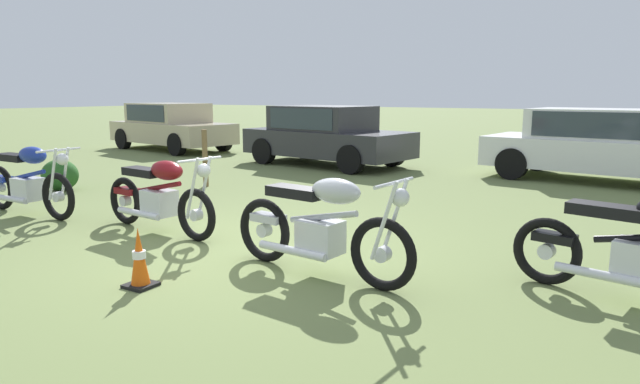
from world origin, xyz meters
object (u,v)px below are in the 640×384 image
object	(u,v)px
car_white	(602,141)
motorcycle_maroon	(159,195)
motorcycle_blue	(28,181)
motorcycle_silver	(320,226)
car_charcoal	(325,132)
car_beige	(170,124)
fence_post_wooden	(205,158)
shrub_low	(60,175)
traffic_cone	(139,260)

from	to	relation	value
car_white	motorcycle_maroon	bearing A→B (deg)	-112.99
car_white	motorcycle_blue	bearing A→B (deg)	-123.76
motorcycle_silver	car_charcoal	distance (m)	8.26
car_beige	car_charcoal	distance (m)	5.97
car_charcoal	fence_post_wooden	bearing A→B (deg)	-85.93
motorcycle_blue	shrub_low	xyz separation A→B (m)	(-1.47, 1.48, -0.21)
motorcycle_blue	shrub_low	size ratio (longest dim) A/B	3.02
motorcycle_blue	fence_post_wooden	world-z (taller)	fence_post_wooden
motorcycle_maroon	car_charcoal	distance (m)	6.94
motorcycle_blue	motorcycle_maroon	world-z (taller)	same
motorcycle_maroon	shrub_low	distance (m)	4.04
motorcycle_silver	shrub_low	distance (m)	6.63
car_beige	car_white	world-z (taller)	same
motorcycle_silver	traffic_cone	size ratio (longest dim) A/B	3.78
motorcycle_blue	car_white	distance (m)	10.22
motorcycle_blue	motorcycle_silver	distance (m)	4.96
traffic_cone	shrub_low	bearing A→B (deg)	152.32
motorcycle_silver	shrub_low	bearing A→B (deg)	172.19
fence_post_wooden	shrub_low	size ratio (longest dim) A/B	1.55
motorcycle_maroon	motorcycle_silver	bearing A→B (deg)	-2.23
motorcycle_blue	car_white	bearing A→B (deg)	48.18
traffic_cone	fence_post_wooden	xyz separation A→B (m)	(-3.24, 4.40, 0.28)
motorcycle_maroon	car_beige	size ratio (longest dim) A/B	0.45
motorcycle_silver	traffic_cone	distance (m)	1.68
motorcycle_blue	car_charcoal	distance (m)	7.07
traffic_cone	fence_post_wooden	size ratio (longest dim) A/B	0.51
traffic_cone	car_beige	bearing A→B (deg)	134.66
fence_post_wooden	car_white	bearing A→B (deg)	35.26
motorcycle_maroon	fence_post_wooden	distance (m)	3.46
motorcycle_silver	car_beige	size ratio (longest dim) A/B	0.46
car_white	traffic_cone	size ratio (longest dim) A/B	8.48
motorcycle_maroon	car_white	bearing A→B (deg)	65.29
fence_post_wooden	shrub_low	world-z (taller)	fence_post_wooden
car_beige	car_charcoal	world-z (taller)	same
motorcycle_blue	car_charcoal	xyz separation A→B (m)	(0.83, 7.01, 0.30)
car_beige	traffic_cone	xyz separation A→B (m)	(8.83, -8.94, -0.55)
car_white	fence_post_wooden	distance (m)	7.74
motorcycle_maroon	car_charcoal	size ratio (longest dim) A/B	0.48
motorcycle_blue	motorcycle_silver	bearing A→B (deg)	-1.59
car_beige	fence_post_wooden	size ratio (longest dim) A/B	4.27
car_white	car_charcoal	bearing A→B (deg)	-166.21
car_charcoal	fence_post_wooden	world-z (taller)	car_charcoal
shrub_low	traffic_cone	bearing A→B (deg)	-27.68
car_white	fence_post_wooden	xyz separation A→B (m)	(-6.32, -4.46, -0.26)
car_beige	traffic_cone	world-z (taller)	car_beige
motorcycle_maroon	car_white	distance (m)	8.60
traffic_cone	shrub_low	xyz separation A→B (m)	(-5.20, 2.72, 0.03)
car_charcoal	traffic_cone	world-z (taller)	car_charcoal
car_charcoal	traffic_cone	size ratio (longest dim) A/B	7.85
motorcycle_blue	traffic_cone	distance (m)	3.94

